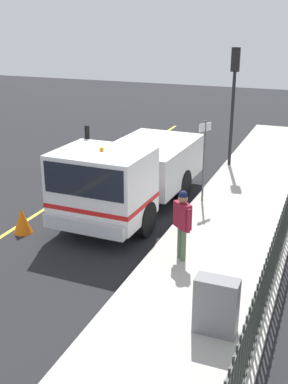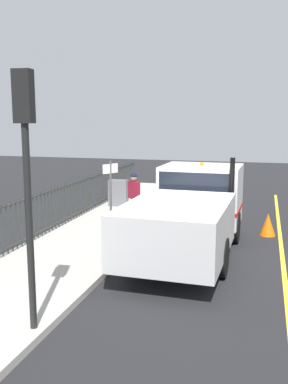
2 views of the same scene
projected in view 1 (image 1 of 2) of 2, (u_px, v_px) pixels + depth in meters
ground_plane at (134, 201)px, 15.46m from camera, size 54.82×54.82×0.00m
sidewalk_slab at (240, 214)px, 14.25m from camera, size 3.14×24.92×0.15m
lane_marking at (72, 192)px, 16.25m from camera, size 0.12×22.43×0.01m
work_truck at (128, 173)px, 14.10m from camera, size 2.60×6.47×2.67m
worker_standing at (182, 218)px, 11.10m from camera, size 0.51×0.49×1.72m
traffic_light_near at (234, 84)px, 17.67m from camera, size 0.31×0.23×4.37m
utility_cabinet at (216, 306)px, 8.63m from camera, size 0.78×0.37×1.08m
traffic_cone at (22, 220)px, 13.08m from camera, size 0.50×0.50×0.72m
street_sign at (204, 152)px, 14.55m from camera, size 0.26×0.46×2.53m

